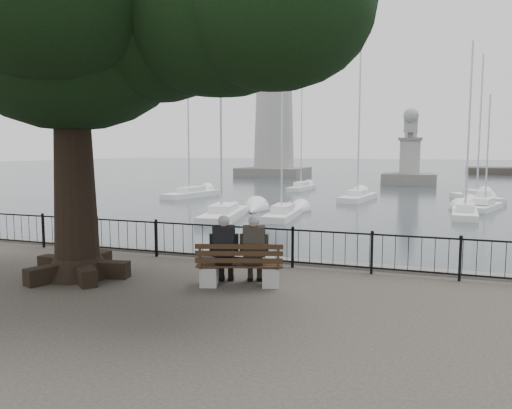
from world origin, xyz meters
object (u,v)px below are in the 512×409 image
at_px(person_left, 225,253).
at_px(lighthouse, 274,94).
at_px(lion_monument, 410,166).
at_px(bench, 240,271).
at_px(person_right, 254,253).
at_px(tree, 104,12).

relative_size(person_left, lighthouse, 0.05).
bearing_deg(lion_monument, person_left, -92.32).
bearing_deg(lighthouse, lion_monument, -31.10).
relative_size(bench, person_right, 1.25).
bearing_deg(person_right, person_left, -162.73).
xyz_separation_m(person_right, lion_monument, (1.37, 49.35, 0.45)).
distance_m(tree, lion_monument, 50.34).
height_order(bench, person_left, person_left).
relative_size(person_right, lion_monument, 0.18).
height_order(person_right, lighthouse, lighthouse).
bearing_deg(person_left, person_right, 17.27).
height_order(bench, person_right, person_right).
bearing_deg(person_left, tree, -173.16).
bearing_deg(lighthouse, person_right, -73.12).
bearing_deg(person_right, lion_monument, 88.41).
distance_m(bench, lighthouse, 65.20).
relative_size(tree, lighthouse, 0.39).
bearing_deg(lion_monument, tree, -95.45).
xyz_separation_m(person_left, lion_monument, (2.01, 49.55, 0.45)).
distance_m(person_right, lighthouse, 65.03).
height_order(tree, lion_monument, tree).
relative_size(tree, lion_monument, 1.30).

